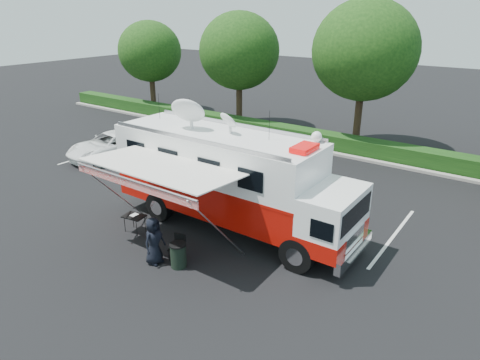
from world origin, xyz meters
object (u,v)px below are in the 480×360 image
Objects in this scene: white_suv at (113,157)px; folding_table at (134,217)px; command_truck at (231,179)px; trash_bin at (178,255)px.

white_suv is 5.66× the size of folding_table.
command_truck reaches higher than white_suv.
folding_table is at bearing 165.51° from trash_bin.
command_truck reaches higher than trash_bin.
white_suv is (-11.00, 2.98, -2.09)m from command_truck.
command_truck is 1.93× the size of white_suv.
command_truck is 3.72m from trash_bin.
command_truck is 10.91× the size of folding_table.
command_truck is 11.59m from white_suv.
white_suv is 6.03× the size of trash_bin.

